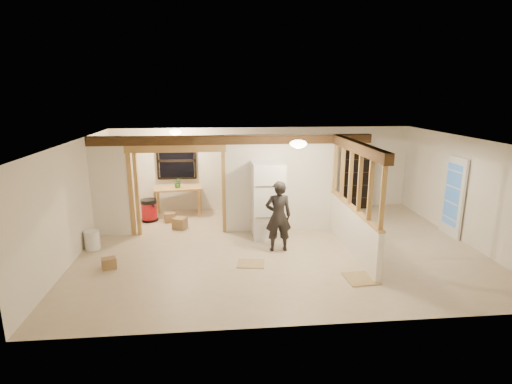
{
  "coord_description": "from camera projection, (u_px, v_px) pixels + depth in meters",
  "views": [
    {
      "loc": [
        -1.36,
        -8.66,
        3.53
      ],
      "look_at": [
        -0.5,
        0.4,
        1.24
      ],
      "focal_mm": 28.0,
      "sensor_mm": 36.0,
      "label": 1
    }
  ],
  "objects": [
    {
      "name": "hanging_bulb",
      "position": [
        193.0,
        146.0,
        10.17
      ],
      "size": [
        0.07,
        0.07,
        0.07
      ],
      "primitive_type": "ellipsoid",
      "color": "#FFD88C",
      "rests_on": "ceiling"
    },
    {
      "name": "refrigerator",
      "position": [
        268.0,
        200.0,
        9.84
      ],
      "size": [
        0.77,
        0.75,
        1.87
      ],
      "primitive_type": "cube",
      "color": "white",
      "rests_on": "floor"
    },
    {
      "name": "stud_partition",
      "position": [
        355.0,
        180.0,
        8.7
      ],
      "size": [
        0.14,
        3.2,
        1.32
      ],
      "primitive_type": "cube",
      "color": "#B2884B",
      "rests_on": "pony_wall"
    },
    {
      "name": "pony_wall",
      "position": [
        352.0,
        230.0,
        8.98
      ],
      "size": [
        0.12,
        3.2,
        1.0
      ],
      "primitive_type": "cube",
      "color": "silver",
      "rests_on": "floor"
    },
    {
      "name": "woman",
      "position": [
        278.0,
        216.0,
        8.96
      ],
      "size": [
        0.6,
        0.4,
        1.63
      ],
      "primitive_type": "imported",
      "rotation": [
        0.0,
        0.0,
        3.17
      ],
      "color": "#2A2627",
      "rests_on": "floor"
    },
    {
      "name": "box_util_a",
      "position": [
        170.0,
        217.0,
        11.12
      ],
      "size": [
        0.34,
        0.31,
        0.26
      ],
      "primitive_type": "cube",
      "rotation": [
        0.0,
        0.0,
        0.2
      ],
      "color": "olive",
      "rests_on": "floor"
    },
    {
      "name": "floor_panel_far",
      "position": [
        251.0,
        264.0,
        8.41
      ],
      "size": [
        0.63,
        0.53,
        0.02
      ],
      "primitive_type": "cube",
      "rotation": [
        0.0,
        0.0,
        -0.14
      ],
      "color": "tan",
      "rests_on": "floor"
    },
    {
      "name": "french_door",
      "position": [
        453.0,
        197.0,
        9.89
      ],
      "size": [
        0.12,
        0.86,
        2.0
      ],
      "primitive_type": "cube",
      "color": "white",
      "rests_on": "floor"
    },
    {
      "name": "box_front",
      "position": [
        109.0,
        263.0,
        8.19
      ],
      "size": [
        0.34,
        0.31,
        0.22
      ],
      "primitive_type": "cube",
      "rotation": [
        0.0,
        0.0,
        0.39
      ],
      "color": "olive",
      "rests_on": "floor"
    },
    {
      "name": "wall_back",
      "position": [
        263.0,
        169.0,
        12.18
      ],
      "size": [
        9.0,
        0.01,
        2.5
      ],
      "primitive_type": "cube",
      "color": "silver",
      "rests_on": "floor"
    },
    {
      "name": "partition_center",
      "position": [
        280.0,
        183.0,
        10.22
      ],
      "size": [
        2.8,
        0.12,
        2.5
      ],
      "primitive_type": "cube",
      "color": "silver",
      "rests_on": "floor"
    },
    {
      "name": "box_util_b",
      "position": [
        180.0,
        223.0,
        10.57
      ],
      "size": [
        0.42,
        0.42,
        0.29
      ],
      "primitive_type": "cube",
      "rotation": [
        0.0,
        0.0,
        -0.41
      ],
      "color": "olive",
      "rests_on": "floor"
    },
    {
      "name": "doorway_frame",
      "position": [
        178.0,
        191.0,
        10.01
      ],
      "size": [
        2.46,
        0.14,
        2.2
      ],
      "primitive_type": "cube",
      "color": "#B2884B",
      "rests_on": "floor"
    },
    {
      "name": "work_table",
      "position": [
        178.0,
        201.0,
        11.65
      ],
      "size": [
        1.42,
        0.85,
        0.84
      ],
      "primitive_type": "cube",
      "rotation": [
        0.0,
        0.0,
        0.14
      ],
      "color": "#B2884B",
      "rests_on": "floor"
    },
    {
      "name": "wall_left",
      "position": [
        74.0,
        200.0,
        8.63
      ],
      "size": [
        0.01,
        6.5,
        2.5
      ],
      "primitive_type": "cube",
      "color": "silver",
      "rests_on": "floor"
    },
    {
      "name": "window_back",
      "position": [
        177.0,
        161.0,
        11.79
      ],
      "size": [
        1.12,
        0.1,
        1.1
      ],
      "primitive_type": "cube",
      "color": "black",
      "rests_on": "wall_back"
    },
    {
      "name": "header_beam_right",
      "position": [
        357.0,
        147.0,
        8.52
      ],
      "size": [
        0.18,
        3.3,
        0.22
      ],
      "primitive_type": "cube",
      "color": "#4A3019",
      "rests_on": "ceiling"
    },
    {
      "name": "bookshelf",
      "position": [
        356.0,
        180.0,
        12.31
      ],
      "size": [
        0.9,
        0.3,
        1.8
      ],
      "primitive_type": "cube",
      "color": "black",
      "rests_on": "floor"
    },
    {
      "name": "potted_plant",
      "position": [
        178.0,
        183.0,
        11.44
      ],
      "size": [
        0.29,
        0.25,
        0.32
      ],
      "primitive_type": "imported",
      "rotation": [
        0.0,
        0.0,
        -0.01
      ],
      "color": "#1E5122",
      "rests_on": "work_table"
    },
    {
      "name": "ceiling_dome_main",
      "position": [
        298.0,
        144.0,
        8.28
      ],
      "size": [
        0.36,
        0.36,
        0.16
      ],
      "primitive_type": "ellipsoid",
      "color": "#FFEABF",
      "rests_on": "ceiling"
    },
    {
      "name": "shop_vac",
      "position": [
        149.0,
        210.0,
        11.17
      ],
      "size": [
        0.58,
        0.58,
        0.63
      ],
      "primitive_type": "cylinder",
      "rotation": [
        0.0,
        0.0,
        -0.22
      ],
      "color": "#9E1015",
      "rests_on": "floor"
    },
    {
      "name": "wall_front",
      "position": [
        313.0,
        250.0,
        5.9
      ],
      "size": [
        9.0,
        0.01,
        2.5
      ],
      "primitive_type": "cube",
      "color": "silver",
      "rests_on": "floor"
    },
    {
      "name": "ceiling_dome_util",
      "position": [
        175.0,
        132.0,
        10.73
      ],
      "size": [
        0.32,
        0.32,
        0.14
      ],
      "primitive_type": "ellipsoid",
      "color": "#FFEABF",
      "rests_on": "ceiling"
    },
    {
      "name": "ceiling",
      "position": [
        280.0,
        140.0,
        8.73
      ],
      "size": [
        9.0,
        6.5,
        0.01
      ],
      "primitive_type": "cube",
      "color": "white"
    },
    {
      "name": "partition_left_stub",
      "position": [
        110.0,
        187.0,
        9.83
      ],
      "size": [
        0.9,
        0.12,
        2.5
      ],
      "primitive_type": "cube",
      "color": "silver",
      "rests_on": "floor"
    },
    {
      "name": "floor_panel_near",
      "position": [
        361.0,
        278.0,
        7.74
      ],
      "size": [
        0.64,
        0.64,
        0.02
      ],
      "primitive_type": "cube",
      "rotation": [
        0.0,
        0.0,
        0.07
      ],
      "color": "tan",
      "rests_on": "floor"
    },
    {
      "name": "bucket",
      "position": [
        92.0,
        240.0,
        9.17
      ],
      "size": [
        0.39,
        0.39,
        0.43
      ],
      "primitive_type": "cylinder",
      "rotation": [
        0.0,
        0.0,
        0.16
      ],
      "color": "white",
      "rests_on": "floor"
    },
    {
      "name": "floor",
      "position": [
        279.0,
        247.0,
        9.35
      ],
      "size": [
        9.0,
        6.5,
        0.01
      ],
      "primitive_type": "cube",
      "color": "#C3AF91",
      "rests_on": "ground"
    },
    {
      "name": "header_beam_back",
      "position": [
        233.0,
        140.0,
        9.83
      ],
      "size": [
        7.0,
        0.18,
        0.22
      ],
      "primitive_type": "cube",
      "color": "#4A3019",
      "rests_on": "ceiling"
    },
    {
      "name": "wall_right",
      "position": [
        467.0,
        191.0,
        9.45
      ],
      "size": [
        0.01,
        6.5,
        2.5
      ],
      "primitive_type": "cube",
      "color": "silver",
      "rests_on": "floor"
    }
  ]
}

